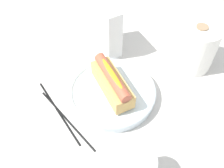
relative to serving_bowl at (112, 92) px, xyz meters
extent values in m
plane|color=beige|center=(-0.03, 0.01, -0.02)|extent=(2.40, 2.40, 0.00)
cylinder|color=silver|center=(0.00, 0.00, 0.00)|extent=(0.22, 0.22, 0.02)
torus|color=silver|center=(0.00, 0.00, 0.01)|extent=(0.23, 0.23, 0.01)
cube|color=tan|center=(0.00, 0.00, 0.03)|extent=(0.15, 0.05, 0.04)
cylinder|color=#BC563D|center=(0.00, 0.00, 0.06)|extent=(0.15, 0.03, 0.03)
ellipsoid|color=gold|center=(0.00, 0.00, 0.07)|extent=(0.11, 0.01, 0.01)
cylinder|color=white|center=(-0.01, 0.26, 0.05)|extent=(0.11, 0.11, 0.13)
cylinder|color=#997A5B|center=(-0.01, 0.26, 0.12)|extent=(0.03, 0.03, 0.00)
cube|color=white|center=(-0.18, 0.06, 0.06)|extent=(0.11, 0.05, 0.15)
cylinder|color=black|center=(0.02, -0.13, -0.01)|extent=(0.21, 0.07, 0.01)
cylinder|color=black|center=(-0.01, -0.14, -0.01)|extent=(0.22, 0.04, 0.01)
camera|label=1|loc=(0.36, -0.17, 0.52)|focal=40.63mm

